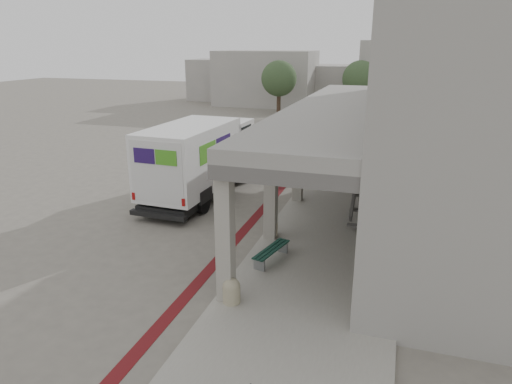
% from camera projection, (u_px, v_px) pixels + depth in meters
% --- Properties ---
extents(ground, '(120.00, 120.00, 0.00)m').
position_uv_depth(ground, '(206.00, 238.00, 15.23)').
color(ground, '#676159').
rests_on(ground, ground).
extents(bike_lane_stripe, '(0.35, 40.00, 0.01)m').
position_uv_depth(bike_lane_stripe, '(253.00, 220.00, 16.75)').
color(bike_lane_stripe, '#5D1216').
rests_on(bike_lane_stripe, ground).
extents(sidewalk, '(4.40, 28.00, 0.12)m').
position_uv_depth(sidewalk, '(325.00, 252.00, 14.06)').
color(sidewalk, gray).
rests_on(sidewalk, ground).
extents(transit_building, '(7.60, 17.00, 7.00)m').
position_uv_depth(transit_building, '(429.00, 126.00, 16.28)').
color(transit_building, gray).
rests_on(transit_building, ground).
extents(distant_backdrop, '(28.00, 10.00, 6.50)m').
position_uv_depth(distant_backdrop, '(318.00, 79.00, 47.72)').
color(distant_backdrop, gray).
rests_on(distant_backdrop, ground).
extents(tree_left, '(3.20, 3.20, 4.80)m').
position_uv_depth(tree_left, '(279.00, 79.00, 41.05)').
color(tree_left, '#38281C').
rests_on(tree_left, ground).
extents(tree_mid, '(3.20, 3.20, 4.80)m').
position_uv_depth(tree_mid, '(360.00, 79.00, 40.84)').
color(tree_mid, '#38281C').
rests_on(tree_mid, ground).
extents(tree_right, '(3.20, 3.20, 4.80)m').
position_uv_depth(tree_right, '(458.00, 82.00, 37.62)').
color(tree_right, '#38281C').
rests_on(tree_right, ground).
extents(fedex_truck, '(2.58, 7.47, 3.15)m').
position_uv_depth(fedex_truck, '(201.00, 157.00, 19.06)').
color(fedex_truck, black).
rests_on(fedex_truck, ground).
extents(bench, '(0.73, 1.68, 0.38)m').
position_uv_depth(bench, '(271.00, 252.00, 13.31)').
color(bench, gray).
rests_on(bench, sidewalk).
extents(bollard_near, '(0.44, 0.44, 0.65)m').
position_uv_depth(bollard_near, '(231.00, 290.00, 11.14)').
color(bollard_near, gray).
rests_on(bollard_near, sidewalk).
extents(bollard_far, '(0.42, 0.42, 0.63)m').
position_uv_depth(bollard_far, '(271.00, 227.00, 15.03)').
color(bollard_far, gray).
rests_on(bollard_far, sidewalk).
extents(utility_cabinet, '(0.47, 0.59, 0.91)m').
position_uv_depth(utility_cabinet, '(367.00, 211.00, 16.06)').
color(utility_cabinet, gray).
rests_on(utility_cabinet, sidewalk).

